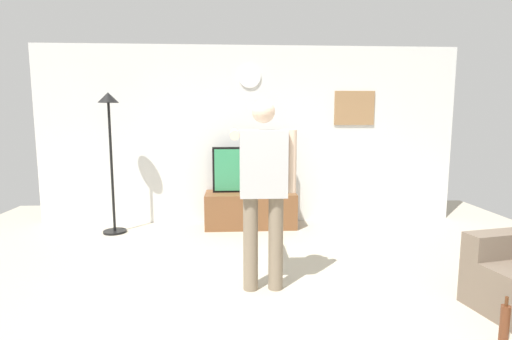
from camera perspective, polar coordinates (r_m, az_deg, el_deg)
ground_plane at (r=3.53m, az=1.16°, el=-19.95°), size 8.40×8.40×0.00m
back_wall at (r=6.07m, az=-0.96°, el=5.06°), size 6.40×0.10×2.70m
tv_stand at (r=5.88m, az=-0.75°, el=-5.78°), size 1.34×0.57×0.52m
television at (r=5.82m, az=-0.78°, el=0.06°), size 1.12×0.07×0.68m
wall_clock at (r=6.04m, az=-0.91°, el=13.46°), size 0.33×0.03×0.33m
framed_picture at (r=6.29m, az=14.13°, el=8.76°), size 0.62×0.04×0.52m
floor_lamp at (r=5.77m, az=-20.52°, el=4.99°), size 0.32×0.32×1.97m
person_standing_nearer_lamp at (r=3.63m, az=1.06°, el=-1.97°), size 0.61×0.78×1.79m
beverage_bottle at (r=3.54m, az=32.49°, el=-18.39°), size 0.07×0.07×0.36m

